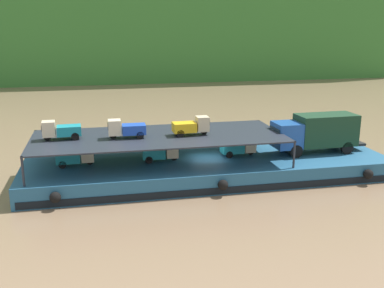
{
  "coord_description": "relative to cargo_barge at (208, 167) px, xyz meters",
  "views": [
    {
      "loc": [
        -8.23,
        -32.77,
        11.58
      ],
      "look_at": [
        -1.25,
        0.0,
        2.7
      ],
      "focal_mm": 42.27,
      "sensor_mm": 36.0,
      "label": 1
    }
  ],
  "objects": [
    {
      "name": "cargo_rack",
      "position": [
        -3.8,
        0.02,
        2.69
      ],
      "size": [
        18.74,
        7.62,
        2.0
      ],
      "color": "#232833",
      "rests_on": "cargo_barge"
    },
    {
      "name": "mini_truck_upper_mid",
      "position": [
        -6.23,
        -0.19,
        3.44
      ],
      "size": [
        2.76,
        1.23,
        1.38
      ],
      "color": "#1E47B7",
      "rests_on": "cargo_rack"
    },
    {
      "name": "mini_truck_upper_fore",
      "position": [
        -1.36,
        -0.3,
        3.44
      ],
      "size": [
        2.77,
        1.25,
        1.38
      ],
      "color": "gold",
      "rests_on": "cargo_rack"
    },
    {
      "name": "mini_truck_upper_stern",
      "position": [
        -10.88,
        0.36,
        3.44
      ],
      "size": [
        2.79,
        1.29,
        1.38
      ],
      "color": "teal",
      "rests_on": "cargo_rack"
    },
    {
      "name": "covered_lorry",
      "position": [
        8.99,
        -0.2,
        2.45
      ],
      "size": [
        7.9,
        2.46,
        3.1
      ],
      "color": "#1E4C99",
      "rests_on": "cargo_barge"
    },
    {
      "name": "mini_truck_lower_aft",
      "position": [
        -3.66,
        0.02,
        1.44
      ],
      "size": [
        2.79,
        1.29,
        1.38
      ],
      "color": "teal",
      "rests_on": "cargo_barge"
    },
    {
      "name": "mini_truck_lower_mid",
      "position": [
        2.59,
        0.21,
        1.44
      ],
      "size": [
        2.77,
        1.25,
        1.38
      ],
      "color": "teal",
      "rests_on": "cargo_barge"
    },
    {
      "name": "mini_truck_lower_stern",
      "position": [
        -9.96,
        0.2,
        1.44
      ],
      "size": [
        2.76,
        1.24,
        1.38
      ],
      "color": "teal",
      "rests_on": "cargo_barge"
    },
    {
      "name": "ground_plane",
      "position": [
        0.0,
        0.02,
        -0.75
      ],
      "size": [
        400.0,
        400.0,
        0.0
      ],
      "primitive_type": "plane",
      "color": "#7F664C"
    },
    {
      "name": "cargo_barge",
      "position": [
        0.0,
        0.0,
        0.0
      ],
      "size": [
        27.94,
        9.0,
        1.5
      ],
      "color": "#23567A",
      "rests_on": "ground"
    }
  ]
}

